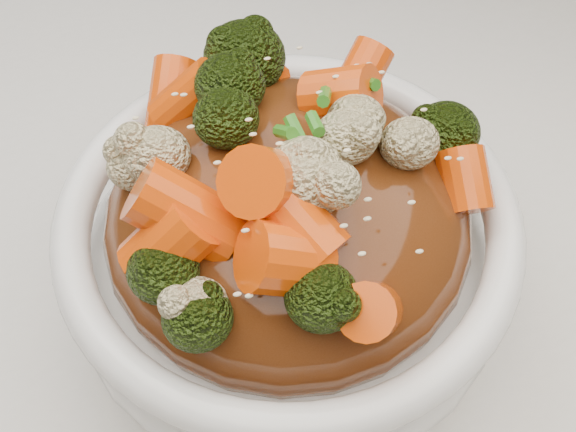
{
  "coord_description": "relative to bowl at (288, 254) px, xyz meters",
  "views": [
    {
      "loc": [
        -0.01,
        -0.25,
        1.12
      ],
      "look_at": [
        0.04,
        -0.04,
        0.83
      ],
      "focal_mm": 42.0,
      "sensor_mm": 36.0,
      "label": 1
    }
  ],
  "objects": [
    {
      "name": "tablecloth",
      "position": [
        -0.04,
        0.04,
        -0.07
      ],
      "size": [
        1.2,
        0.8,
        0.04
      ],
      "primitive_type": "cube",
      "color": "silver",
      "rests_on": "dining_table"
    },
    {
      "name": "bowl",
      "position": [
        0.0,
        0.0,
        0.0
      ],
      "size": [
        0.26,
        0.26,
        0.09
      ],
      "primitive_type": null,
      "rotation": [
        0.0,
        0.0,
        -0.06
      ],
      "color": "white",
      "rests_on": "tablecloth"
    },
    {
      "name": "sauce_base",
      "position": [
        0.0,
        -0.0,
        0.03
      ],
      "size": [
        0.2,
        0.2,
        0.11
      ],
      "primitive_type": "ellipsoid",
      "rotation": [
        0.0,
        0.0,
        -0.06
      ],
      "color": "#4F240D",
      "rests_on": "bowl"
    },
    {
      "name": "carrots",
      "position": [
        0.0,
        -0.0,
        0.1
      ],
      "size": [
        0.2,
        0.2,
        0.06
      ],
      "primitive_type": null,
      "rotation": [
        0.0,
        0.0,
        -0.06
      ],
      "color": "#DF4807",
      "rests_on": "sauce_base"
    },
    {
      "name": "broccoli",
      "position": [
        0.0,
        -0.0,
        0.1
      ],
      "size": [
        0.2,
        0.2,
        0.05
      ],
      "primitive_type": null,
      "rotation": [
        0.0,
        0.0,
        -0.06
      ],
      "color": "black",
      "rests_on": "sauce_base"
    },
    {
      "name": "cauliflower",
      "position": [
        0.0,
        -0.0,
        0.1
      ],
      "size": [
        0.2,
        0.2,
        0.04
      ],
      "primitive_type": null,
      "rotation": [
        0.0,
        0.0,
        -0.06
      ],
      "color": "beige",
      "rests_on": "sauce_base"
    },
    {
      "name": "scallions",
      "position": [
        0.0,
        -0.0,
        0.1
      ],
      "size": [
        0.15,
        0.15,
        0.02
      ],
      "primitive_type": null,
      "rotation": [
        0.0,
        0.0,
        -0.06
      ],
      "color": "#2C701A",
      "rests_on": "sauce_base"
    },
    {
      "name": "sesame_seeds",
      "position": [
        0.0,
        0.0,
        0.1
      ],
      "size": [
        0.18,
        0.18,
        0.01
      ],
      "primitive_type": null,
      "rotation": [
        0.0,
        0.0,
        -0.06
      ],
      "color": "beige",
      "rests_on": "sauce_base"
    }
  ]
}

